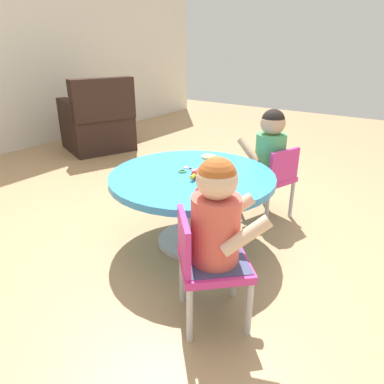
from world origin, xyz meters
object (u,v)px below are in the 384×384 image
Objects in this scene: child_chair_left at (207,262)px; rolling_pin at (200,171)px; seated_child_left at (217,216)px; seated_child_right at (270,146)px; craft_scissors at (194,170)px; child_chair_right at (272,178)px; armchair_dark at (98,124)px; craft_table at (192,189)px.

child_chair_left is 2.32× the size of rolling_pin.
seated_child_left and seated_child_right have the same top height.
craft_scissors is (0.05, 0.08, -0.02)m from rolling_pin.
seated_child_left reaches higher than child_chair_right.
armchair_dark is at bearing 58.52° from seated_child_left.
rolling_pin is (0.52, 0.39, 0.19)m from child_chair_left.
seated_child_left is 1.00× the size of seated_child_right.
seated_child_right is 0.55× the size of armchair_dark.
armchair_dark is at bearing 63.26° from rolling_pin.
seated_child_left is 3.08m from armchair_dark.
craft_table is at bearing 44.07° from seated_child_left.
child_chair_left reaches higher than craft_scissors.
armchair_dark is (1.61, 2.62, -0.22)m from seated_child_left.
armchair_dark is 2.48m from rolling_pin.
child_chair_left is 1.05× the size of seated_child_right.
craft_scissors is at bearing 157.79° from seated_child_right.
child_chair_left is 0.58× the size of armchair_dark.
rolling_pin is (-0.64, 0.16, -0.03)m from seated_child_right.
child_chair_left reaches higher than rolling_pin.
child_chair_right is 3.85× the size of craft_scissors.
armchair_dark reaches higher than craft_table.
seated_child_left is (-0.49, -0.47, 0.16)m from craft_table.
craft_table is 0.70m from seated_child_left.
craft_scissors is (-0.58, 0.28, 0.17)m from child_chair_right.
rolling_pin reaches higher than craft_scissors.
seated_child_right reaches higher than rolling_pin.
child_chair_right is (0.63, -0.25, -0.07)m from craft_table.
craft_scissors is (0.05, 0.02, 0.10)m from craft_table.
child_chair_left is 3.06m from armchair_dark.
child_chair_left is 3.85× the size of craft_scissors.
child_chair_left is at bearing 133.63° from seated_child_left.
craft_scissors is at bearing 39.31° from child_chair_left.
craft_scissors is at bearing 42.41° from seated_child_left.
seated_child_right is 3.66× the size of craft_scissors.
armchair_dark is (0.49, 2.40, 0.00)m from child_chair_right.
craft_scissors reaches higher than craft_table.
child_chair_left is at bearing -140.69° from craft_scissors.
seated_child_left reaches higher than child_chair_left.
seated_child_right is (0.64, -0.22, 0.16)m from craft_table.
craft_table is 7.16× the size of craft_scissors.
seated_child_left is (0.03, -0.03, 0.23)m from child_chair_left.
rolling_pin is 1.66× the size of craft_scissors.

